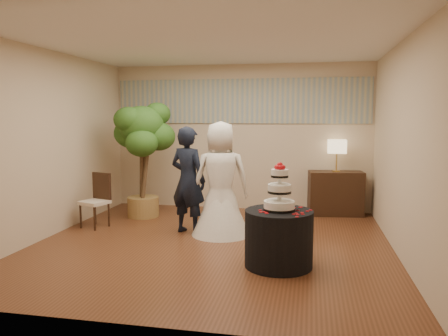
% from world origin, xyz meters
% --- Properties ---
extents(floor, '(5.00, 5.00, 0.00)m').
position_xyz_m(floor, '(0.00, 0.00, 0.00)').
color(floor, brown).
rests_on(floor, ground).
extents(ceiling, '(5.00, 5.00, 0.00)m').
position_xyz_m(ceiling, '(0.00, 0.00, 2.80)').
color(ceiling, white).
rests_on(ceiling, wall_back).
extents(wall_back, '(5.00, 0.06, 2.80)m').
position_xyz_m(wall_back, '(0.00, 2.50, 1.40)').
color(wall_back, beige).
rests_on(wall_back, ground).
extents(wall_front, '(5.00, 0.06, 2.80)m').
position_xyz_m(wall_front, '(0.00, -2.50, 1.40)').
color(wall_front, beige).
rests_on(wall_front, ground).
extents(wall_left, '(0.06, 5.00, 2.80)m').
position_xyz_m(wall_left, '(-2.50, 0.00, 1.40)').
color(wall_left, beige).
rests_on(wall_left, ground).
extents(wall_right, '(0.06, 5.00, 2.80)m').
position_xyz_m(wall_right, '(2.50, 0.00, 1.40)').
color(wall_right, beige).
rests_on(wall_right, ground).
extents(mural_border, '(4.90, 0.02, 0.85)m').
position_xyz_m(mural_border, '(0.00, 2.48, 2.10)').
color(mural_border, '#9AA092').
rests_on(mural_border, wall_back).
extents(groom, '(0.70, 0.58, 1.66)m').
position_xyz_m(groom, '(-0.49, 0.53, 0.83)').
color(groom, black).
rests_on(groom, floor).
extents(bride, '(1.09, 1.09, 1.74)m').
position_xyz_m(bride, '(0.02, 0.53, 0.87)').
color(bride, white).
rests_on(bride, floor).
extents(cake_table, '(1.03, 1.03, 0.69)m').
position_xyz_m(cake_table, '(1.00, -0.73, 0.35)').
color(cake_table, black).
rests_on(cake_table, floor).
extents(wedding_cake, '(0.38, 0.38, 0.58)m').
position_xyz_m(wedding_cake, '(1.00, -0.73, 0.98)').
color(wedding_cake, white).
rests_on(wedding_cake, cake_table).
extents(console, '(1.02, 0.55, 0.81)m').
position_xyz_m(console, '(1.82, 2.26, 0.40)').
color(console, black).
rests_on(console, floor).
extents(table_lamp, '(0.33, 0.33, 0.58)m').
position_xyz_m(table_lamp, '(1.82, 2.26, 1.10)').
color(table_lamp, '#D5BD8C').
rests_on(table_lamp, console).
extents(ficus_tree, '(1.10, 1.10, 2.11)m').
position_xyz_m(ficus_tree, '(-1.60, 1.44, 1.05)').
color(ficus_tree, '#2E5B1C').
rests_on(ficus_tree, floor).
extents(side_chair, '(0.52, 0.53, 0.89)m').
position_xyz_m(side_chair, '(-2.09, 0.56, 0.44)').
color(side_chair, black).
rests_on(side_chair, floor).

